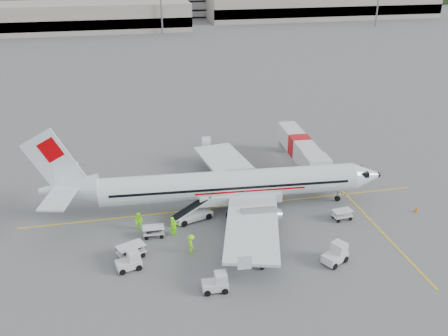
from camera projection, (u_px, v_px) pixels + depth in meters
The scene contains 23 objects.
ground at pixel (228, 207), 55.07m from camera, with size 360.00×360.00×0.00m, color #56595B.
stripe_lead at pixel (228, 207), 55.07m from camera, with size 44.00×0.20×0.01m, color yellow.
stripe_cross at pixel (379, 229), 50.67m from camera, with size 0.20×20.00×0.01m, color yellow.
terminal_west at pixel (19, 18), 161.24m from camera, with size 110.00×22.00×9.00m, color gray, non-canonical shape.
terminal_east at pixel (320, 4), 195.82m from camera, with size 90.00×26.00×10.00m, color gray, non-canonical shape.
treeline at pixel (136, 5), 209.74m from camera, with size 300.00×3.00×6.00m, color black, non-canonical shape.
aircraft at pixel (230, 167), 52.59m from camera, with size 36.33×28.48×10.02m, color white, non-canonical shape.
jet_bridge at pixel (299, 153), 63.66m from camera, with size 3.08×16.43×4.31m, color silver, non-canonical shape.
belt_loader at pixel (193, 208), 51.88m from camera, with size 5.27×1.98×2.86m, color silver, non-canonical shape.
tug_fore at pixel (335, 254), 45.05m from camera, with size 2.38×1.37×1.84m, color silver, non-canonical shape.
tug_mid at pixel (215, 282), 41.40m from camera, with size 2.16×1.24×1.67m, color silver, non-canonical shape.
tug_aft at pixel (128, 261), 44.17m from camera, with size 2.19×1.26×1.69m, color silver, non-canonical shape.
cart_loaded_a at pixel (154, 232), 49.23m from camera, with size 2.10×1.24×1.10m, color silver, non-canonical shape.
cart_loaded_b at pixel (131, 251), 45.91m from camera, with size 2.48×1.46×1.29m, color silver, non-canonical shape.
cart_empty_a at pixel (266, 258), 44.97m from camera, with size 2.24×1.32×1.17m, color silver, non-canonical shape.
cart_empty_b at pixel (342, 215), 52.32m from camera, with size 2.06×1.22×1.07m, color silver, non-canonical shape.
cone_nose at pixel (416, 209), 53.88m from camera, with size 0.39×0.39×0.64m, color #F06007.
cone_port at pixel (212, 161), 65.94m from camera, with size 0.33×0.33×0.54m, color #F06007.
cone_stbd at pixel (268, 259), 45.24m from camera, with size 0.43×0.43×0.70m, color #F06007.
crew_a at pixel (173, 225), 49.55m from camera, with size 0.69×0.45×1.89m, color #7EEB12.
crew_b at pixel (139, 221), 50.25m from camera, with size 0.93×0.72×1.90m, color #7EEB12.
crew_c at pixel (191, 244), 46.55m from camera, with size 1.20×0.69×1.86m, color #7EEB12.
crew_d at pixel (174, 227), 49.32m from camera, with size 1.04×0.43×1.77m, color #7EEB12.
Camera 1 is at (-10.77, -47.26, 26.50)m, focal length 40.00 mm.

